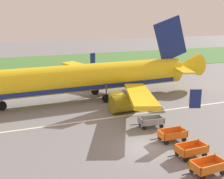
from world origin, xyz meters
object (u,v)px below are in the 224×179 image
(baggage_cart_nearest, at_px, (208,167))
(service_truck_beside_carts, at_px, (121,100))
(baggage_cart_fourth_in_row, at_px, (151,122))
(airplane, at_px, (90,78))
(baggage_cart_second_in_row, at_px, (191,150))
(baggage_cart_third_in_row, at_px, (172,135))

(baggage_cart_nearest, bearing_deg, service_truck_beside_carts, 89.64)
(baggage_cart_fourth_in_row, height_order, service_truck_beside_carts, service_truck_beside_carts)
(airplane, height_order, service_truck_beside_carts, airplane)
(baggage_cart_second_in_row, relative_size, service_truck_beside_carts, 0.77)
(airplane, height_order, baggage_cart_second_in_row, airplane)
(airplane, bearing_deg, baggage_cart_fourth_in_row, -76.78)
(baggage_cart_nearest, bearing_deg, baggage_cart_third_in_row, 82.39)
(baggage_cart_nearest, xyz_separation_m, baggage_cart_fourth_in_row, (0.64, 9.70, 0.00))
(baggage_cart_second_in_row, height_order, baggage_cart_fourth_in_row, same)
(baggage_cart_third_in_row, bearing_deg, service_truck_beside_carts, 93.76)
(baggage_cart_third_in_row, xyz_separation_m, service_truck_beside_carts, (-0.69, 10.52, 0.50))
(airplane, height_order, baggage_cart_fourth_in_row, airplane)
(baggage_cart_second_in_row, relative_size, baggage_cart_third_in_row, 1.00)
(airplane, height_order, baggage_cart_third_in_row, airplane)
(airplane, bearing_deg, service_truck_beside_carts, -66.48)
(service_truck_beside_carts, bearing_deg, baggage_cart_third_in_row, -86.24)
(baggage_cart_fourth_in_row, xyz_separation_m, service_truck_beside_carts, (-0.53, 6.76, 0.50))
(airplane, relative_size, baggage_cart_second_in_row, 10.54)
(baggage_cart_third_in_row, bearing_deg, baggage_cart_nearest, -97.61)
(baggage_cart_second_in_row, xyz_separation_m, service_truck_beside_carts, (-0.43, 13.76, 0.50))
(airplane, xyz_separation_m, baggage_cart_second_in_row, (2.72, -19.04, -2.45))
(baggage_cart_second_in_row, bearing_deg, baggage_cart_third_in_row, 85.32)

